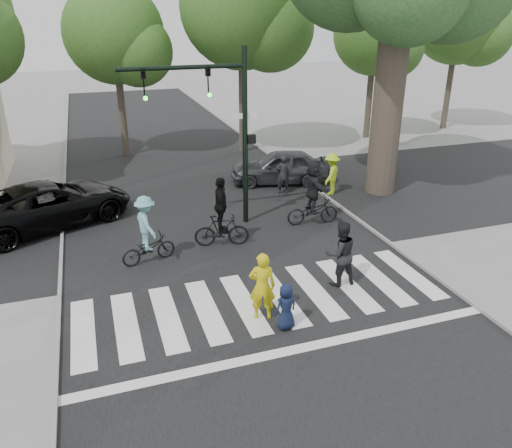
{
  "coord_description": "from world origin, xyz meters",
  "views": [
    {
      "loc": [
        -3.78,
        -9.59,
        7.01
      ],
      "look_at": [
        0.5,
        3.0,
        1.3
      ],
      "focal_mm": 35.0,
      "sensor_mm": 36.0,
      "label": 1
    }
  ],
  "objects": [
    {
      "name": "curb_right",
      "position": [
        5.05,
        5.0,
        0.05
      ],
      "size": [
        0.1,
        70.0,
        0.1
      ],
      "primitive_type": "cube",
      "color": "gray",
      "rests_on": "ground"
    },
    {
      "name": "bg_tree_4",
      "position": [
        12.23,
        16.12,
        5.64
      ],
      "size": [
        4.83,
        4.6,
        8.15
      ],
      "color": "brown",
      "rests_on": "ground"
    },
    {
      "name": "pedestrian_woman",
      "position": [
        -0.28,
        0.25,
        0.89
      ],
      "size": [
        0.75,
        0.61,
        1.78
      ],
      "primitive_type": "imported",
      "rotation": [
        0.0,
        0.0,
        2.82
      ],
      "color": "gold",
      "rests_on": "ground"
    },
    {
      "name": "road_cross",
      "position": [
        0.0,
        8.0,
        0.01
      ],
      "size": [
        70.0,
        10.0,
        0.01
      ],
      "primitive_type": "cube",
      "color": "black",
      "rests_on": "ground"
    },
    {
      "name": "pedestrian_child",
      "position": [
        0.11,
        -0.34,
        0.6
      ],
      "size": [
        0.65,
        0.51,
        1.19
      ],
      "primitive_type": "imported",
      "rotation": [
        0.0,
        0.0,
        3.38
      ],
      "color": "#111A34",
      "rests_on": "ground"
    },
    {
      "name": "road_stem",
      "position": [
        0.0,
        5.0,
        0.01
      ],
      "size": [
        10.0,
        70.0,
        0.01
      ],
      "primitive_type": "cube",
      "color": "black",
      "rests_on": "ground"
    },
    {
      "name": "pedestrian_adult",
      "position": [
        2.29,
        1.14,
        0.93
      ],
      "size": [
        0.91,
        0.72,
        1.87
      ],
      "primitive_type": "imported",
      "rotation": [
        0.0,
        0.0,
        3.15
      ],
      "color": "black",
      "rests_on": "ground"
    },
    {
      "name": "cyclist_left",
      "position": [
        -2.51,
        4.17,
        0.91
      ],
      "size": [
        1.74,
        1.19,
        2.1
      ],
      "color": "black",
      "rests_on": "ground"
    },
    {
      "name": "curb_left",
      "position": [
        -5.05,
        5.0,
        0.05
      ],
      "size": [
        0.1,
        70.0,
        0.1
      ],
      "primitive_type": "cube",
      "color": "gray",
      "rests_on": "ground"
    },
    {
      "name": "bg_tree_3",
      "position": [
        4.31,
        15.27,
        6.94
      ],
      "size": [
        6.3,
        6.0,
        10.2
      ],
      "color": "brown",
      "rests_on": "ground"
    },
    {
      "name": "traffic_signal",
      "position": [
        0.35,
        6.2,
        3.9
      ],
      "size": [
        4.45,
        0.29,
        6.0
      ],
      "color": "black",
      "rests_on": "ground"
    },
    {
      "name": "bystander_dark",
      "position": [
        3.58,
        8.6,
        0.81
      ],
      "size": [
        0.64,
        0.47,
        1.62
      ],
      "primitive_type": "imported",
      "rotation": [
        0.0,
        0.0,
        2.99
      ],
      "color": "black",
      "rests_on": "ground"
    },
    {
      "name": "car_suv",
      "position": [
        -5.37,
        8.15,
        0.78
      ],
      "size": [
        6.19,
        4.68,
        1.56
      ],
      "primitive_type": "imported",
      "rotation": [
        0.0,
        0.0,
        2.0
      ],
      "color": "black",
      "rests_on": "ground"
    },
    {
      "name": "cyclist_right",
      "position": [
        3.38,
        5.26,
        1.05
      ],
      "size": [
        1.91,
        1.78,
        2.35
      ],
      "color": "black",
      "rests_on": "ground"
    },
    {
      "name": "ground",
      "position": [
        0.0,
        0.0,
        0.0
      ],
      "size": [
        120.0,
        120.0,
        0.0
      ],
      "primitive_type": "plane",
      "color": "gray",
      "rests_on": "ground"
    },
    {
      "name": "car_grey",
      "position": [
        3.96,
        9.93,
        0.73
      ],
      "size": [
        4.59,
        2.79,
        1.46
      ],
      "primitive_type": "imported",
      "rotation": [
        0.0,
        0.0,
        -1.84
      ],
      "color": "#35363B",
      "rests_on": "ground"
    },
    {
      "name": "bystander_hivis",
      "position": [
        5.43,
        7.89,
        0.86
      ],
      "size": [
        1.24,
        1.22,
        1.71
      ],
      "primitive_type": "imported",
      "rotation": [
        0.0,
        0.0,
        3.91
      ],
      "color": "#B2DF1F",
      "rests_on": "ground"
    },
    {
      "name": "bg_tree_2",
      "position": [
        -1.76,
        16.62,
        5.78
      ],
      "size": [
        5.04,
        4.8,
        8.4
      ],
      "color": "brown",
      "rests_on": "ground"
    },
    {
      "name": "crosswalk",
      "position": [
        0.0,
        0.66,
        0.01
      ],
      "size": [
        10.0,
        3.85,
        0.01
      ],
      "color": "silver",
      "rests_on": "ground"
    },
    {
      "name": "bg_tree_5",
      "position": [
        18.27,
        16.69,
        6.36
      ],
      "size": [
        5.67,
        5.4,
        9.3
      ],
      "color": "brown",
      "rests_on": "ground"
    },
    {
      "name": "cyclist_mid",
      "position": [
        -0.13,
        4.57,
        0.94
      ],
      "size": [
        1.82,
        1.14,
        2.29
      ],
      "color": "black",
      "rests_on": "ground"
    }
  ]
}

